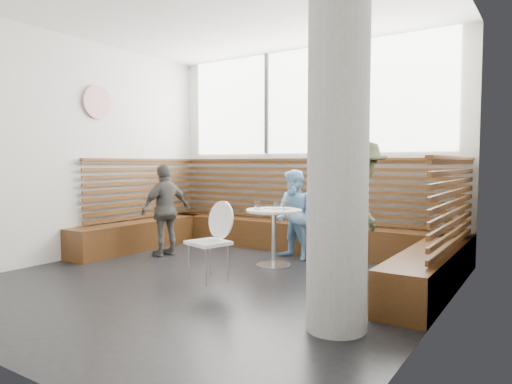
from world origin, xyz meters
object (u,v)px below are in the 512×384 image
Objects in this scene: concrete_column at (338,137)px; child_left at (166,210)px; child_back at (295,215)px; cafe_chair at (212,234)px; cafe_table at (274,226)px; adult_man at (359,211)px.

child_left is at bearing 156.79° from concrete_column.
child_back is at bearing 126.79° from child_left.
concrete_column is at bearing -4.61° from cafe_chair.
child_left reaches higher than cafe_chair.
cafe_chair is at bearing 159.91° from concrete_column.
concrete_column is 2.48× the size of child_back.
concrete_column is 4.16× the size of cafe_table.
child_back is at bearing 87.29° from cafe_table.
cafe_chair is 1.69m from child_left.
concrete_column is at bearing 78.72° from child_left.
cafe_chair is 0.57× the size of adult_man.
child_back reaches higher than cafe_chair.
child_left is at bearing -139.23° from child_back.
concrete_column is at bearing -38.56° from child_back.
adult_man is at bearing 104.16° from concrete_column.
cafe_table is 0.56× the size of child_left.
child_back is at bearing 96.25° from cafe_chair.
child_back is 0.94× the size of child_left.
child_left reaches higher than child_back.
cafe_table is 0.60× the size of child_back.
concrete_column is 2.25m from cafe_chair.
adult_man is 1.21× the size of child_left.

